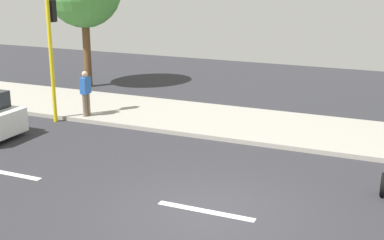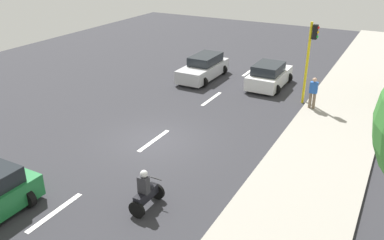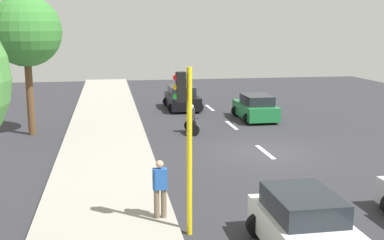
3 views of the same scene
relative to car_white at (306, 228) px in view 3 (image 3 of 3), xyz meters
The scene contains 13 objects.
ground_plane 9.88m from the car_white, 102.77° to the right, with size 40.00×60.00×0.10m, color #2D2D33.
sidewalk 10.77m from the car_white, 63.33° to the right, with size 4.00×60.00×0.15m, color #9E998E.
lane_stripe_far_north 21.72m from the car_white, 95.75° to the right, with size 0.20×2.40×0.01m, color white.
lane_stripe_north 15.77m from the car_white, 97.94° to the right, with size 0.20×2.40×0.01m, color white.
lane_stripe_mid 9.87m from the car_white, 102.77° to the right, with size 0.20×2.40×0.01m, color white.
lane_stripe_south 4.27m from the car_white, 121.13° to the right, with size 0.20×2.40×0.01m, color white.
car_white is the anchor object (origin of this frame).
car_black 21.53m from the car_white, 90.70° to the right, with size 2.35×4.11×1.52m.
car_green 17.45m from the car_white, 103.25° to the right, with size 2.25×3.88×1.52m.
motorcycle 13.93m from the car_white, 88.33° to the right, with size 0.60×1.30×1.53m.
pedestrian_near_signal 4.18m from the car_white, 38.49° to the right, with size 0.40×0.24×1.69m.
traffic_light_corner 3.86m from the car_white, 32.30° to the right, with size 0.49×0.24×4.50m.
street_tree_center 17.91m from the car_white, 60.38° to the right, with size 3.55×3.55×7.04m.
Camera 3 is at (6.77, 19.96, 5.52)m, focal length 45.23 mm.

